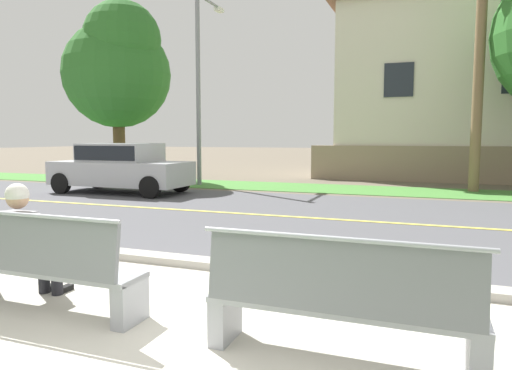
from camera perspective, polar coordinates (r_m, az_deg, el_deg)
ground_plane at (r=11.25m, az=10.07°, el=-2.94°), size 140.00×140.00×0.00m
sidewalk_pavement at (r=4.24m, az=-10.13°, el=-17.70°), size 44.00×3.60×0.01m
curb_edge at (r=5.89m, az=-0.25°, el=-10.34°), size 44.00×0.30×0.11m
street_asphalt at (r=9.79m, az=8.45°, el=-4.18°), size 52.00×8.00×0.01m
road_centre_line at (r=9.79m, az=8.45°, el=-4.15°), size 48.00×0.14×0.01m
far_verge_grass at (r=15.48m, az=13.01°, el=-0.59°), size 48.00×2.80×0.02m
bench_left at (r=4.93m, az=-25.07°, el=-9.18°), size 2.05×0.48×1.01m
bench_right at (r=3.57m, az=10.22°, el=-14.39°), size 2.05×0.48×1.01m
seated_person_grey at (r=5.25m, az=-26.53°, el=-5.99°), size 0.52×0.68×1.25m
car_silver_far at (r=14.85m, az=-16.41°, el=2.34°), size 4.30×1.86×1.54m
streetlamp at (r=17.11m, az=-6.87°, el=13.40°), size 0.24×2.10×6.92m
shade_tree_far_left at (r=19.62m, az=-16.70°, el=13.93°), size 4.24×4.24×7.00m
garden_wall at (r=19.01m, az=26.39°, el=2.21°), size 13.00×0.36×1.40m
house_across_street at (r=22.22m, az=23.20°, el=11.13°), size 9.86×6.91×7.77m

